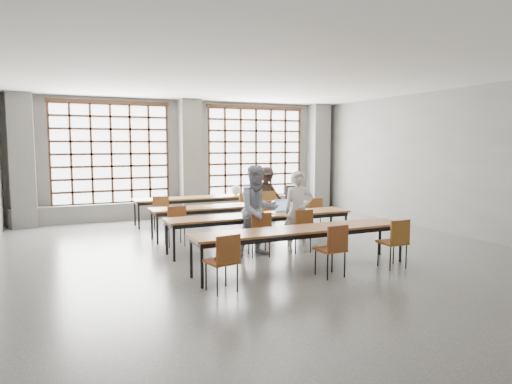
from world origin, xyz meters
TOP-DOWN VIEW (x-y plane):
  - floor at (0.00, 0.00)m, footprint 11.00×11.00m
  - ceiling at (0.00, 0.00)m, footprint 11.00×11.00m
  - wall_back at (0.00, 5.50)m, footprint 10.00×0.00m
  - wall_right at (5.00, 0.00)m, footprint 0.00×11.00m
  - column_left at (-4.50, 5.22)m, footprint 0.60×0.55m
  - column_mid at (0.00, 5.22)m, footprint 0.60×0.55m
  - column_right at (4.50, 5.22)m, footprint 0.60×0.55m
  - window_left at (-2.25, 5.42)m, footprint 3.32×0.12m
  - window_right at (2.25, 5.42)m, footprint 3.32×0.12m
  - sill_ledge at (0.00, 5.30)m, footprint 9.80×0.35m
  - desk_row_a at (0.09, 3.96)m, footprint 4.00×0.70m
  - desk_row_b at (0.15, 1.99)m, footprint 4.00×0.70m
  - desk_row_c at (0.11, 0.41)m, footprint 4.00×0.70m
  - desk_row_d at (0.11, -1.33)m, footprint 4.00×0.70m
  - chair_back_left at (-1.33, 3.33)m, footprint 0.51×0.51m
  - chair_back_mid at (0.91, 3.33)m, footprint 0.51×0.52m
  - chair_back_right at (1.67, 3.33)m, footprint 0.50×0.50m
  - chair_mid_left at (-1.45, 1.36)m, footprint 0.42×0.43m
  - chair_mid_centre at (0.57, 1.37)m, footprint 0.51×0.51m
  - chair_mid_right at (1.95, 1.36)m, footprint 0.42×0.43m
  - chair_front_left at (-0.20, -0.22)m, footprint 0.50×0.50m
  - chair_front_right at (0.71, -0.22)m, footprint 0.44×0.44m
  - chair_near_left at (-1.58, -1.96)m, footprint 0.49×0.49m
  - chair_near_mid at (0.31, -1.96)m, footprint 0.44×0.45m
  - chair_near_right at (1.60, -1.96)m, footprint 0.44×0.44m
  - student_male at (0.71, -0.09)m, footprint 0.69×0.56m
  - student_female at (-0.19, -0.09)m, footprint 0.89×0.71m
  - student_back at (1.69, 3.46)m, footprint 1.02×0.61m
  - laptop_front at (0.68, 0.51)m, footprint 0.44×0.41m
  - laptop_back at (1.45, 4.07)m, footprint 0.39×0.34m
  - mouse at (1.06, 0.39)m, footprint 0.11×0.08m
  - green_box at (0.06, 0.49)m, footprint 0.25×0.10m
  - phone at (0.29, 0.31)m, footprint 0.14×0.09m
  - paper_sheet_a at (-0.45, 2.04)m, footprint 0.34×0.28m
  - paper_sheet_c at (0.25, 1.99)m, footprint 0.30×0.22m
  - backpack at (1.75, 2.04)m, footprint 0.34×0.24m
  - plastic_bag at (0.99, 4.01)m, footprint 0.29×0.25m
  - red_pouch at (-1.59, -1.88)m, footprint 0.21×0.12m

SIDE VIEW (x-z plane):
  - floor at x=0.00m, z-range 0.00..0.00m
  - sill_ledge at x=0.00m, z-range 0.00..0.50m
  - red_pouch at x=-1.59m, z-range 0.47..0.53m
  - chair_back_left at x=-1.33m, z-range 0.10..0.98m
  - chair_back_mid at x=0.91m, z-range 0.10..0.98m
  - chair_back_right at x=1.67m, z-range 0.10..0.98m
  - chair_mid_left at x=-1.45m, z-range 0.10..0.98m
  - chair_mid_centre at x=0.57m, z-range 0.10..0.98m
  - chair_mid_right at x=1.95m, z-range 0.10..0.98m
  - chair_front_left at x=-0.20m, z-range 0.10..0.98m
  - chair_front_right at x=0.71m, z-range 0.10..0.98m
  - chair_near_left at x=-1.58m, z-range 0.10..0.98m
  - chair_near_mid at x=0.31m, z-range 0.10..0.98m
  - chair_near_right at x=1.60m, z-range 0.10..0.98m
  - desk_row_a at x=0.09m, z-range 0.30..1.03m
  - desk_row_b at x=0.15m, z-range 0.30..1.03m
  - desk_row_c at x=0.11m, z-range 0.30..1.03m
  - desk_row_d at x=0.11m, z-range 0.30..1.03m
  - paper_sheet_a at x=-0.45m, z-range 0.73..0.73m
  - paper_sheet_c at x=0.25m, z-range 0.73..0.73m
  - phone at x=0.29m, z-range 0.73..0.74m
  - mouse at x=1.06m, z-range 0.73..0.77m
  - student_back at x=1.69m, z-range 0.00..1.54m
  - green_box at x=0.06m, z-range 0.73..0.82m
  - laptop_front at x=0.68m, z-range 0.66..0.92m
  - laptop_back at x=1.45m, z-range 0.66..0.92m
  - student_male at x=0.71m, z-range 0.00..1.64m
  - plastic_bag at x=0.99m, z-range 0.73..1.02m
  - student_female at x=-0.19m, z-range 0.00..1.77m
  - backpack at x=1.75m, z-range 0.73..1.13m
  - wall_back at x=0.00m, z-range -3.25..6.75m
  - wall_right at x=5.00m, z-range -3.75..7.25m
  - column_left at x=-4.50m, z-range 0.00..3.50m
  - column_mid at x=0.00m, z-range 0.00..3.50m
  - column_right at x=4.50m, z-range 0.00..3.50m
  - window_left at x=-2.25m, z-range 0.40..3.40m
  - window_right at x=2.25m, z-range 0.40..3.40m
  - ceiling at x=0.00m, z-range 3.50..3.50m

